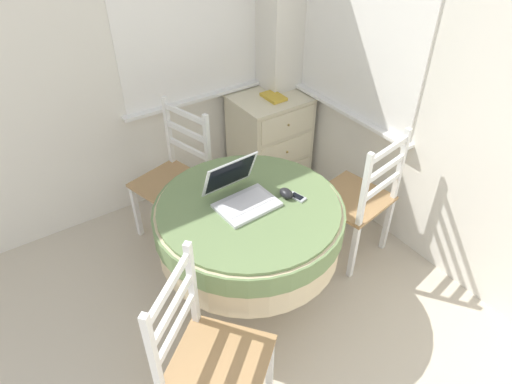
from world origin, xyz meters
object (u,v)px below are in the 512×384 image
object	(u,v)px
laptop	(241,194)
cell_phone	(297,197)
computer_mouse	(286,193)
dining_chair_near_right_window	(358,199)
dining_chair_camera_near	(209,360)
book_on_cabinet	(274,97)
corner_cabinet	(269,138)
round_dining_table	(249,224)
dining_chair_near_back_window	(176,179)

from	to	relation	value
laptop	cell_phone	world-z (taller)	laptop
computer_mouse	dining_chair_near_right_window	distance (m)	0.66
cell_phone	dining_chair_camera_near	bearing A→B (deg)	-151.93
book_on_cabinet	laptop	bearing A→B (deg)	-133.93
computer_mouse	cell_phone	xyz separation A→B (m)	(0.05, -0.04, -0.02)
cell_phone	corner_cabinet	world-z (taller)	corner_cabinet
round_dining_table	laptop	xyz separation A→B (m)	(-0.02, 0.05, 0.19)
cell_phone	book_on_cabinet	bearing A→B (deg)	60.32
dining_chair_near_back_window	corner_cabinet	size ratio (longest dim) A/B	1.30
corner_cabinet	book_on_cabinet	size ratio (longest dim) A/B	3.81
cell_phone	dining_chair_near_right_window	xyz separation A→B (m)	(0.55, 0.02, -0.28)
round_dining_table	laptop	size ratio (longest dim) A/B	3.13
dining_chair_near_right_window	dining_chair_near_back_window	bearing A→B (deg)	135.35
round_dining_table	dining_chair_near_back_window	world-z (taller)	dining_chair_near_back_window
dining_chair_camera_near	corner_cabinet	xyz separation A→B (m)	(1.45, 1.56, -0.09)
computer_mouse	cell_phone	distance (m)	0.06
corner_cabinet	book_on_cabinet	xyz separation A→B (m)	(0.00, -0.04, 0.38)
dining_chair_near_back_window	cell_phone	bearing A→B (deg)	-69.29
laptop	corner_cabinet	xyz separation A→B (m)	(0.89, 0.96, -0.41)
laptop	computer_mouse	size ratio (longest dim) A/B	3.58
dining_chair_near_back_window	dining_chair_near_right_window	size ratio (longest dim) A/B	1.00
round_dining_table	corner_cabinet	bearing A→B (deg)	49.37
round_dining_table	dining_chair_near_right_window	world-z (taller)	dining_chair_near_right_window
cell_phone	dining_chair_near_back_window	world-z (taller)	dining_chair_near_back_window
cell_phone	dining_chair_near_back_window	distance (m)	1.00
computer_mouse	book_on_cabinet	xyz separation A→B (m)	(0.66, 1.03, 0.00)
laptop	dining_chair_near_back_window	bearing A→B (deg)	94.84
dining_chair_near_right_window	dining_chair_camera_near	xyz separation A→B (m)	(-1.39, -0.47, 0.00)
book_on_cabinet	dining_chair_camera_near	bearing A→B (deg)	-133.64
cell_phone	dining_chair_camera_near	world-z (taller)	dining_chair_camera_near
dining_chair_near_back_window	book_on_cabinet	bearing A→B (deg)	10.20
dining_chair_near_right_window	round_dining_table	bearing A→B (deg)	174.69
laptop	computer_mouse	world-z (taller)	laptop
computer_mouse	dining_chair_near_back_window	world-z (taller)	dining_chair_near_back_window
corner_cabinet	dining_chair_near_back_window	bearing A→B (deg)	-167.58
round_dining_table	dining_chair_camera_near	world-z (taller)	dining_chair_camera_near
cell_phone	dining_chair_camera_near	xyz separation A→B (m)	(-0.84, -0.45, -0.28)
computer_mouse	dining_chair_camera_near	bearing A→B (deg)	-148.33
round_dining_table	dining_chair_near_back_window	size ratio (longest dim) A/B	1.10
laptop	dining_chair_camera_near	size ratio (longest dim) A/B	0.35
dining_chair_near_right_window	corner_cabinet	size ratio (longest dim) A/B	1.30
round_dining_table	dining_chair_camera_near	distance (m)	0.81
dining_chair_near_right_window	dining_chair_camera_near	world-z (taller)	same
laptop	computer_mouse	xyz separation A→B (m)	(0.23, -0.11, -0.03)
cell_phone	corner_cabinet	distance (m)	1.32
round_dining_table	corner_cabinet	size ratio (longest dim) A/B	1.43
round_dining_table	dining_chair_camera_near	xyz separation A→B (m)	(-0.58, -0.55, -0.13)
dining_chair_near_back_window	corner_cabinet	bearing A→B (deg)	12.42
cell_phone	book_on_cabinet	size ratio (longest dim) A/B	0.56
dining_chair_near_back_window	book_on_cabinet	world-z (taller)	dining_chair_near_back_window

